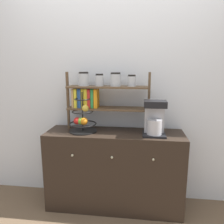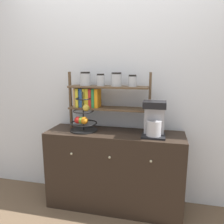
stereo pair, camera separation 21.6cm
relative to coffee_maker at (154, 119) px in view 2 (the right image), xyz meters
name	(u,v)px [view 2 (the right image)]	position (x,y,z in m)	size (l,w,h in m)	color
ground_plane	(110,217)	(-0.39, -0.17, -0.99)	(12.00, 12.00, 0.00)	brown
wall_back	(119,83)	(-0.39, 0.28, 0.31)	(7.00, 0.05, 2.60)	silver
sideboard	(114,170)	(-0.39, 0.03, -0.58)	(1.39, 0.43, 0.82)	black
coffee_maker	(154,119)	(0.00, 0.00, 0.00)	(0.22, 0.20, 0.34)	black
fruit_stand	(83,119)	(-0.71, 0.02, -0.04)	(0.28, 0.28, 0.41)	black
shelf_hutch	(100,93)	(-0.56, 0.12, 0.22)	(0.86, 0.20, 0.60)	brown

